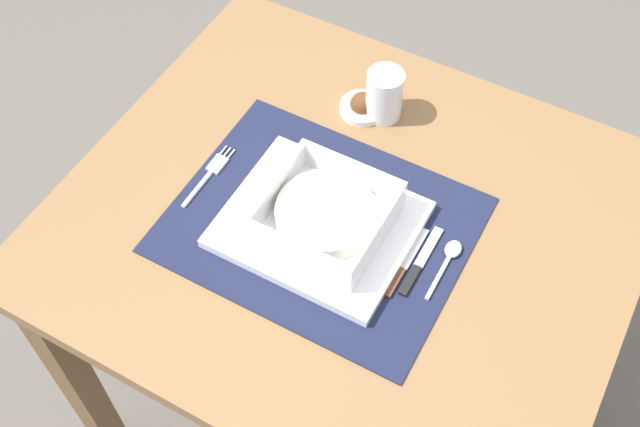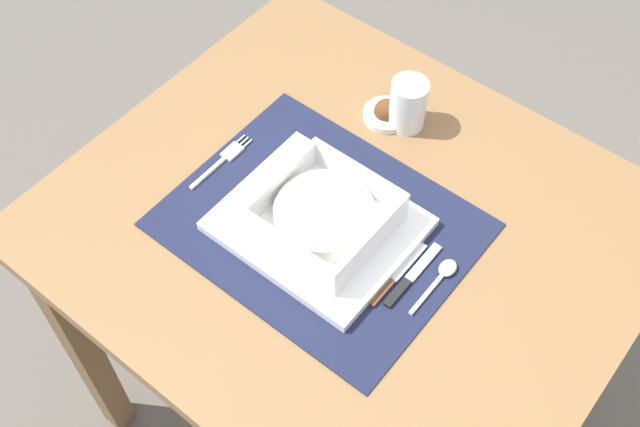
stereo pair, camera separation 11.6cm
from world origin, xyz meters
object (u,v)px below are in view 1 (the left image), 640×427
Objects in this scene: fork at (211,172)px; bread_knife at (404,266)px; condiment_saucer at (363,106)px; drinking_glass at (384,97)px; dining_table at (346,258)px; spoon at (450,255)px; butter_knife at (419,265)px; porridge_bowl at (326,215)px.

bread_knife is (0.34, -0.01, 0.00)m from fork.
bread_knife is 1.69× the size of condiment_saucer.
drinking_glass is (0.18, 0.25, 0.03)m from fork.
spoon is at bearing 2.50° from dining_table.
condiment_saucer is at bearing 142.51° from spoon.
butter_knife is at bearing -0.92° from fork.
butter_knife is 1.68× the size of condiment_saucer.
porridge_bowl is 1.60× the size of spoon.
spoon is 0.05m from butter_knife.
porridge_bowl reaches higher than bread_knife.
bread_knife is at bearing -1.28° from porridge_bowl.
condiment_saucer is at bearing 57.32° from fork.
dining_table is at bearing -77.57° from drinking_glass.
dining_table is 0.26m from condiment_saucer.
porridge_bowl reaches higher than butter_knife.
condiment_saucer is (-0.19, 0.25, 0.00)m from bread_knife.
butter_knife is 0.02m from bread_knife.
porridge_bowl is 0.26m from drinking_glass.
dining_table is 0.27m from drinking_glass.
spoon is at bearing 41.35° from bread_knife.
fork is at bearing -126.03° from drinking_glass.
fork is 1.02× the size of bread_knife.
butter_knife is (0.13, -0.03, 0.12)m from dining_table.
drinking_glass is (-0.05, 0.22, 0.16)m from dining_table.
spoon is 1.23× the size of drinking_glass.
porridge_bowl is 1.31× the size of fork.
fork is at bearing -173.03° from spoon.
dining_table is 6.49× the size of bread_knife.
dining_table is 4.85× the size of porridge_bowl.
spoon is 0.84× the size of bread_knife.
dining_table is at bearing -175.86° from spoon.
drinking_glass is at bearing 136.98° from spoon.
porridge_bowl is at bearing -75.48° from condiment_saucer.
butter_knife and bread_knife have the same top height.
drinking_glass is at bearing 17.43° from condiment_saucer.
porridge_bowl is 0.19m from spoon.
spoon is (0.16, 0.01, 0.12)m from dining_table.
butter_knife is at bearing -12.70° from dining_table.
bread_knife is at bearing -20.32° from dining_table.
porridge_bowl is 0.15m from butter_knife.
condiment_saucer is at bearing 111.33° from dining_table.
drinking_glass is at bearing 96.84° from porridge_bowl.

